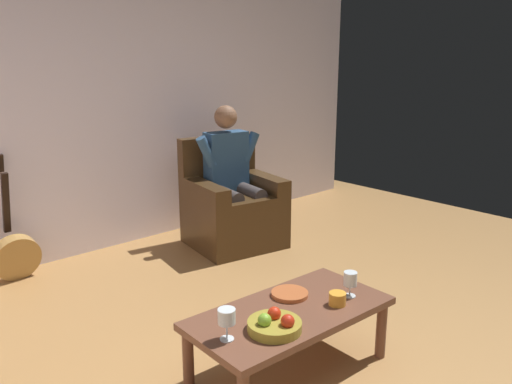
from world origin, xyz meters
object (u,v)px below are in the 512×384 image
(armchair, at_px, (232,209))
(candle_jar, at_px, (337,299))
(fruit_bowl, at_px, (275,324))
(coffee_table, at_px, (290,318))
(wine_glass_far, at_px, (350,280))
(person_seated, at_px, (232,172))
(wine_glass_near, at_px, (227,318))
(decorative_dish, at_px, (290,294))
(guitar, at_px, (15,253))

(armchair, bearing_deg, candle_jar, 75.86)
(candle_jar, bearing_deg, fruit_bowl, -3.97)
(coffee_table, bearing_deg, candle_jar, 150.05)
(wine_glass_far, height_order, candle_jar, wine_glass_far)
(person_seated, xyz_separation_m, wine_glass_far, (0.73, 1.91, -0.21))
(armchair, height_order, wine_glass_near, armchair)
(person_seated, relative_size, decorative_dish, 6.02)
(decorative_dish, distance_m, candle_jar, 0.28)
(coffee_table, bearing_deg, fruit_bowl, 25.13)
(armchair, bearing_deg, wine_glass_near, 59.40)
(person_seated, height_order, decorative_dish, person_seated)
(armchair, distance_m, decorative_dish, 1.95)
(candle_jar, bearing_deg, coffee_table, -29.95)
(coffee_table, height_order, guitar, guitar)
(coffee_table, bearing_deg, armchair, -121.19)
(fruit_bowl, bearing_deg, armchair, -124.51)
(wine_glass_near, distance_m, candle_jar, 0.70)
(armchair, relative_size, person_seated, 0.77)
(fruit_bowl, xyz_separation_m, candle_jar, (-0.45, 0.03, 0.00))
(wine_glass_near, bearing_deg, person_seated, -130.60)
(candle_jar, bearing_deg, person_seated, -114.04)
(decorative_dish, bearing_deg, armchair, -120.03)
(guitar, bearing_deg, person_seated, 163.10)
(wine_glass_near, height_order, wine_glass_far, wine_glass_near)
(armchair, height_order, decorative_dish, armchair)
(wine_glass_near, bearing_deg, armchair, -130.39)
(coffee_table, bearing_deg, decorative_dish, -134.72)
(coffee_table, distance_m, wine_glass_far, 0.41)
(person_seated, xyz_separation_m, decorative_dish, (0.97, 1.67, -0.29))
(coffee_table, height_order, fruit_bowl, fruit_bowl)
(decorative_dish, bearing_deg, person_seated, -120.21)
(wine_glass_near, xyz_separation_m, candle_jar, (-0.68, 0.13, -0.08))
(wine_glass_far, bearing_deg, candle_jar, 7.97)
(coffee_table, height_order, wine_glass_near, wine_glass_near)
(guitar, distance_m, wine_glass_far, 2.68)
(wine_glass_near, bearing_deg, wine_glass_far, 172.46)
(person_seated, xyz_separation_m, fruit_bowl, (1.31, 1.90, -0.27))
(armchair, xyz_separation_m, person_seated, (0.00, 0.02, 0.35))
(wine_glass_near, relative_size, decorative_dish, 0.76)
(candle_jar, bearing_deg, wine_glass_near, -10.52)
(wine_glass_near, distance_m, fruit_bowl, 0.26)
(coffee_table, bearing_deg, guitar, -73.74)
(coffee_table, relative_size, guitar, 1.16)
(guitar, bearing_deg, coffee_table, 106.26)
(wine_glass_far, xyz_separation_m, fruit_bowl, (0.59, -0.01, -0.06))
(wine_glass_far, bearing_deg, fruit_bowl, -1.24)
(armchair, distance_m, fruit_bowl, 2.32)
(coffee_table, xyz_separation_m, candle_jar, (-0.23, 0.13, 0.09))
(fruit_bowl, bearing_deg, person_seated, -124.70)
(coffee_table, relative_size, wine_glass_far, 7.72)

